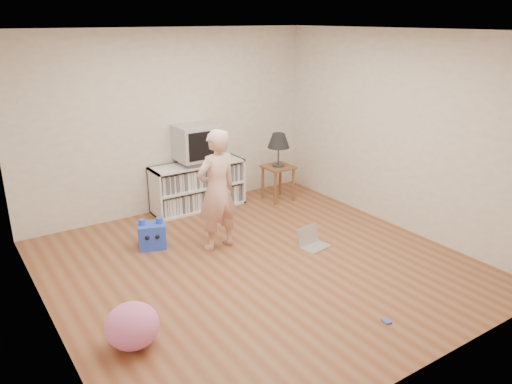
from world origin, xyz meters
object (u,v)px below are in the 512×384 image
at_px(dvd_deck, 197,161).
at_px(crt_tv, 196,142).
at_px(side_table, 278,174).
at_px(person, 217,190).
at_px(plush_blue, 152,235).
at_px(laptop, 312,241).
at_px(table_lamp, 279,141).
at_px(media_unit, 198,186).
at_px(plush_pink, 132,326).

relative_size(dvd_deck, crt_tv, 0.75).
height_order(crt_tv, side_table, crt_tv).
relative_size(person, plush_blue, 3.78).
xyz_separation_m(person, laptop, (0.99, -0.62, -0.69)).
height_order(dvd_deck, table_lamp, table_lamp).
height_order(table_lamp, plush_blue, table_lamp).
distance_m(media_unit, plush_pink, 3.37).
bearing_deg(person, media_unit, -114.42).
height_order(dvd_deck, laptop, dvd_deck).
height_order(media_unit, table_lamp, table_lamp).
distance_m(dvd_deck, side_table, 1.30).
distance_m(dvd_deck, crt_tv, 0.29).
bearing_deg(plush_blue, laptop, -14.11).
distance_m(media_unit, person, 1.49).
bearing_deg(side_table, laptop, -111.83).
relative_size(table_lamp, plush_pink, 1.09).
bearing_deg(plush_blue, dvd_deck, 57.22).
bearing_deg(person, side_table, -155.90).
xyz_separation_m(table_lamp, laptop, (-0.64, -1.60, -0.87)).
bearing_deg(person, crt_tv, -114.65).
height_order(plush_blue, plush_pink, plush_pink).
height_order(media_unit, plush_blue, media_unit).
bearing_deg(media_unit, person, -107.55).
xyz_separation_m(table_lamp, plush_blue, (-2.32, -0.52, -0.78)).
bearing_deg(table_lamp, plush_blue, -167.32).
distance_m(media_unit, side_table, 1.27).
bearing_deg(plush_blue, person, -15.14).
bearing_deg(table_lamp, crt_tv, 163.06).
bearing_deg(side_table, media_unit, 162.24).
bearing_deg(side_table, person, -149.02).
relative_size(table_lamp, person, 0.34).
relative_size(dvd_deck, side_table, 0.82).
xyz_separation_m(side_table, person, (-1.64, -0.98, 0.34)).
relative_size(media_unit, table_lamp, 2.72).
height_order(crt_tv, plush_pink, crt_tv).
height_order(side_table, laptop, side_table).
relative_size(person, plush_pink, 3.18).
relative_size(side_table, table_lamp, 1.07).
distance_m(dvd_deck, plush_pink, 3.40).
bearing_deg(plush_pink, plush_blue, 62.75).
relative_size(dvd_deck, plush_pink, 0.95).
distance_m(dvd_deck, person, 1.42).
height_order(media_unit, dvd_deck, dvd_deck).
distance_m(table_lamp, plush_pink, 4.04).
distance_m(media_unit, plush_blue, 1.45).
relative_size(table_lamp, laptop, 1.31).
xyz_separation_m(dvd_deck, crt_tv, (0.00, -0.00, 0.29)).
height_order(side_table, person, person).
distance_m(crt_tv, side_table, 1.40).
xyz_separation_m(person, plush_pink, (-1.60, -1.31, -0.55)).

